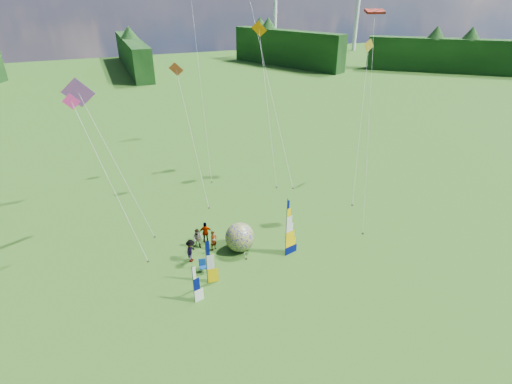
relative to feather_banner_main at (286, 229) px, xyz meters
name	(u,v)px	position (x,y,z in m)	size (l,w,h in m)	color
ground	(291,284)	(-1.05, -3.05, -2.42)	(220.00, 220.00, 0.00)	#37501E
treeline_ring	(293,236)	(-1.05, -3.05, 1.58)	(210.00, 210.00, 8.00)	#1D4A18
feather_banner_main	(286,229)	(0.00, 0.00, 0.00)	(1.31, 0.10, 4.85)	#020A55
side_banner_left	(207,263)	(-6.40, -0.82, -0.67)	(0.98, 0.10, 3.51)	#FFC600
side_banner_far	(194,286)	(-7.73, -2.41, -0.99)	(0.86, 0.10, 2.87)	white
bol_inflatable	(240,237)	(-2.93, 2.12, -1.28)	(2.29, 2.29, 2.29)	#000080
spectator_a	(214,241)	(-4.83, 2.92, -1.60)	(0.60, 0.39, 1.64)	#66594C
spectator_b	(198,239)	(-5.92, 3.60, -1.58)	(0.82, 0.40, 1.69)	#66594C
spectator_c	(191,251)	(-6.83, 2.09, -1.50)	(1.20, 0.44, 1.85)	#66594C
spectator_d	(206,232)	(-5.13, 4.14, -1.51)	(1.07, 0.44, 1.82)	#66594C
camp_chair	(203,266)	(-6.37, 0.52, -1.94)	(0.56, 0.56, 0.97)	navy
kite_whale	(270,83)	(5.76, 16.24, 7.07)	(2.52, 14.73, 18.98)	black
kite_rainbow_delta	(116,155)	(-10.78, 9.11, 4.18)	(7.96, 9.64, 13.21)	#D94A1E
kite_parafoil	(370,114)	(9.28, 3.84, 6.73)	(7.04, 10.32, 18.30)	red
small_kite_red	(192,132)	(-3.56, 13.44, 3.83)	(2.63, 10.41, 12.50)	#BF4320
small_kite_orange	(268,102)	(4.80, 14.58, 5.55)	(3.64, 9.93, 15.94)	orange
small_kite_yellow	(362,117)	(12.24, 8.79, 4.77)	(8.09, 10.39, 14.39)	gold
small_kite_pink	(110,178)	(-11.51, 5.80, 3.74)	(5.29, 7.27, 12.33)	#E22C88
small_kite_green	(199,68)	(-0.94, 19.40, 8.50)	(3.46, 11.68, 21.85)	green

